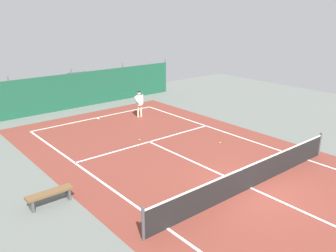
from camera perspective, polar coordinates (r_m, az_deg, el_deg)
The scene contains 9 objects.
ground_plane at distance 14.04m, azimuth 13.09°, elevation -9.67°, with size 36.00×36.00×0.00m, color slate.
court_surface at distance 14.04m, azimuth 13.09°, elevation -9.66°, with size 11.02×26.60×0.01m.
tennis_net at distance 13.81m, azimuth 13.24°, elevation -7.79°, with size 10.12×0.10×1.10m.
back_fence at distance 25.55m, azimuth -15.34°, elevation 4.46°, with size 16.30×0.98×2.70m.
tennis_player at distance 22.21m, azimuth -4.63°, elevation 3.83°, with size 0.79×0.69×1.64m.
tennis_ball_near_player at distance 18.48m, azimuth -4.57°, elevation -2.18°, with size 0.07×0.07×0.07m, color #CCDB33.
tennis_ball_midcourt at distance 18.19m, azimuth 8.36°, elevation -2.66°, with size 0.07×0.07×0.07m, color #CCDB33.
parked_car at distance 28.95m, azimuth -13.65°, elevation 6.51°, with size 2.42×4.40×1.68m.
courtside_bench at distance 13.12m, azimuth -18.46°, elevation -10.42°, with size 1.60×0.40×0.49m.
Camera 1 is at (-10.12, -7.28, 6.45)m, focal length 37.99 mm.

